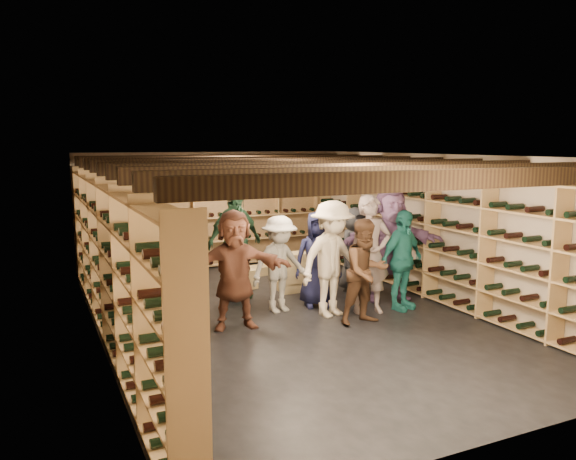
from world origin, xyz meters
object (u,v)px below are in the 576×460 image
(crate_stack_right, at_px, (241,280))
(person_3, at_px, (332,259))
(person_0, at_px, (156,293))
(person_4, at_px, (402,260))
(person_7, at_px, (370,255))
(person_9, at_px, (279,264))
(person_8, at_px, (366,272))
(person_12, at_px, (355,249))
(person_5, at_px, (235,269))
(person_6, at_px, (318,259))
(person_10, at_px, (235,243))
(crate_stack_left, at_px, (294,272))
(person_11, at_px, (390,244))
(crate_loose, at_px, (257,271))

(crate_stack_right, distance_m, person_3, 2.28)
(person_0, bearing_deg, crate_stack_right, 41.83)
(person_4, height_order, person_7, person_7)
(crate_stack_right, relative_size, person_9, 0.38)
(person_8, xyz_separation_m, person_12, (0.82, 1.62, -0.02))
(person_0, distance_m, person_8, 2.99)
(person_5, bearing_deg, person_7, 6.29)
(person_9, bearing_deg, person_6, -5.98)
(person_3, height_order, person_10, person_10)
(person_8, bearing_deg, person_5, 157.75)
(person_7, bearing_deg, person_3, -176.84)
(person_3, distance_m, person_6, 0.56)
(crate_stack_left, relative_size, person_3, 0.39)
(person_4, distance_m, person_11, 0.57)
(person_6, height_order, person_11, person_11)
(person_4, xyz_separation_m, person_6, (-1.10, 0.71, -0.02))
(crate_stack_left, distance_m, person_10, 1.25)
(person_9, distance_m, person_10, 1.08)
(person_6, distance_m, person_10, 1.43)
(crate_loose, bearing_deg, crate_stack_left, -84.61)
(crate_loose, xyz_separation_m, person_0, (-2.70, -3.54, 0.72))
(person_7, relative_size, person_12, 1.22)
(crate_stack_right, xyz_separation_m, person_9, (0.08, -1.53, 0.58))
(crate_loose, distance_m, person_5, 3.30)
(crate_stack_right, bearing_deg, person_4, -49.96)
(person_12, bearing_deg, crate_stack_left, 140.15)
(person_7, height_order, person_11, person_11)
(person_10, distance_m, person_12, 2.12)
(person_3, distance_m, person_9, 0.82)
(person_5, relative_size, person_10, 0.89)
(person_3, bearing_deg, person_10, 111.60)
(crate_loose, distance_m, person_7, 3.21)
(person_10, bearing_deg, person_12, -32.96)
(person_5, height_order, person_6, person_5)
(person_12, bearing_deg, person_8, -133.66)
(person_0, xyz_separation_m, person_8, (2.99, 0.07, -0.05))
(crate_stack_left, distance_m, person_0, 3.56)
(crate_stack_left, height_order, person_12, person_12)
(crate_loose, distance_m, person_6, 2.49)
(person_11, bearing_deg, person_0, -156.26)
(crate_loose, bearing_deg, person_5, -117.18)
(person_6, bearing_deg, person_4, -15.95)
(crate_stack_right, xyz_separation_m, person_8, (0.97, -2.58, 0.59))
(person_6, xyz_separation_m, person_12, (1.03, 0.54, -0.02))
(person_5, bearing_deg, person_9, 37.58)
(person_0, distance_m, person_12, 4.17)
(crate_loose, bearing_deg, person_10, -123.82)
(crate_stack_right, relative_size, person_6, 0.37)
(person_3, distance_m, person_4, 1.16)
(crate_loose, xyz_separation_m, person_7, (0.64, -3.04, 0.82))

